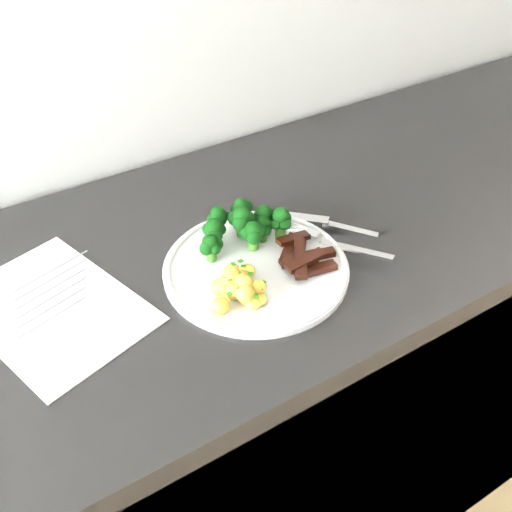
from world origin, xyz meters
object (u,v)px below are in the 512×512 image
(beef_strips, at_px, (302,256))
(counter, at_px, (236,417))
(plate, at_px, (256,267))
(recipe_paper, at_px, (53,308))
(potatoes, at_px, (237,286))
(knife, at_px, (335,226))
(broccoli, at_px, (244,225))
(fork, at_px, (340,244))

(beef_strips, bearing_deg, counter, 126.61)
(plate, bearing_deg, recipe_paper, 163.75)
(potatoes, relative_size, beef_strips, 0.92)
(potatoes, height_order, knife, potatoes)
(broccoli, bearing_deg, knife, -16.17)
(beef_strips, bearing_deg, plate, 156.06)
(potatoes, bearing_deg, knife, 14.30)
(recipe_paper, relative_size, broccoli, 1.96)
(knife, bearing_deg, plate, -173.93)
(beef_strips, relative_size, knife, 0.68)
(plate, relative_size, broccoli, 1.74)
(potatoes, xyz_separation_m, knife, (0.22, 0.06, -0.02))
(counter, xyz_separation_m, beef_strips, (0.07, -0.10, 0.47))
(knife, bearing_deg, fork, -120.72)
(recipe_paper, height_order, fork, fork)
(broccoli, distance_m, knife, 0.16)
(counter, distance_m, fork, 0.50)
(plate, distance_m, beef_strips, 0.07)
(plate, bearing_deg, potatoes, -145.23)
(counter, relative_size, fork, 14.43)
(broccoli, bearing_deg, fork, -38.53)
(counter, relative_size, beef_strips, 22.42)
(broccoli, xyz_separation_m, knife, (0.15, -0.04, -0.04))
(plate, xyz_separation_m, fork, (0.14, -0.03, 0.01))
(beef_strips, bearing_deg, fork, -3.98)
(counter, height_order, fork, fork)
(recipe_paper, bearing_deg, potatoes, -27.89)
(potatoes, bearing_deg, beef_strips, 4.88)
(recipe_paper, distance_m, plate, 0.30)
(plate, bearing_deg, beef_strips, -23.94)
(counter, xyz_separation_m, fork, (0.14, -0.10, 0.47))
(recipe_paper, xyz_separation_m, plate, (0.29, -0.08, 0.01))
(fork, bearing_deg, counter, 144.57)
(broccoli, bearing_deg, recipe_paper, 175.65)
(counter, bearing_deg, plate, -83.91)
(recipe_paper, xyz_separation_m, fork, (0.42, -0.12, 0.02))
(counter, xyz_separation_m, potatoes, (-0.05, -0.11, 0.48))
(recipe_paper, distance_m, knife, 0.46)
(broccoli, relative_size, fork, 0.98)
(counter, height_order, plate, plate)
(broccoli, xyz_separation_m, beef_strips, (0.05, -0.09, -0.02))
(fork, xyz_separation_m, knife, (0.03, 0.05, -0.01))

